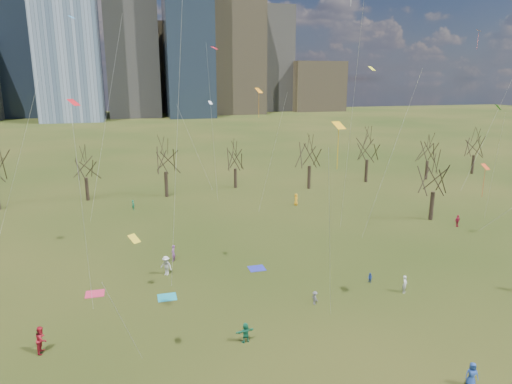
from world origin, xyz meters
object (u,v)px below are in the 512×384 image
object	(u,v)px
person_0	(472,374)
person_2	(41,339)
blanket_teal	(167,297)
blanket_navy	(257,268)
person_1	(405,284)
blanket_crimson	(95,294)

from	to	relation	value
person_0	person_2	bearing A→B (deg)	-179.48
blanket_teal	person_2	size ratio (longest dim) A/B	0.82
blanket_navy	person_2	xyz separation A→B (m)	(-18.11, -9.75, 0.96)
person_0	person_1	world-z (taller)	person_1
person_0	person_2	size ratio (longest dim) A/B	0.81
blanket_crimson	person_1	xyz separation A→B (m)	(26.32, -7.10, 0.78)
person_1	person_2	size ratio (longest dim) A/B	0.82
person_0	blanket_teal	bearing A→B (deg)	158.60
blanket_teal	person_0	xyz separation A→B (m)	(16.98, -16.89, 0.77)
blanket_teal	person_2	xyz separation A→B (m)	(-8.98, -5.91, 0.96)
blanket_teal	person_1	world-z (taller)	person_1
blanket_crimson	person_1	bearing A→B (deg)	-15.10
person_0	person_1	size ratio (longest dim) A/B	0.99
person_2	person_0	bearing A→B (deg)	-104.29
blanket_teal	blanket_crimson	xyz separation A→B (m)	(-6.05, 2.37, 0.00)
blanket_crimson	person_1	size ratio (longest dim) A/B	1.00
blanket_navy	person_0	world-z (taller)	person_0
person_0	person_1	bearing A→B (deg)	98.31
blanket_teal	blanket_navy	bearing A→B (deg)	22.81
blanket_navy	person_1	xyz separation A→B (m)	(11.13, -8.57, 0.78)
blanket_crimson	person_0	world-z (taller)	person_0
person_0	person_1	xyz separation A→B (m)	(3.29, 12.16, 0.01)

